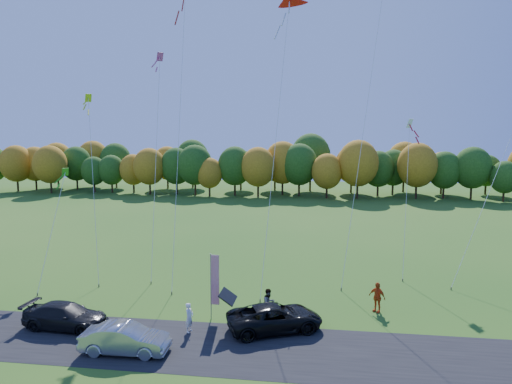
# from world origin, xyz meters

# --- Properties ---
(ground) EXTENTS (160.00, 160.00, 0.00)m
(ground) POSITION_xyz_m (0.00, 0.00, 0.00)
(ground) COLOR #205215
(asphalt_strip) EXTENTS (90.00, 6.00, 0.01)m
(asphalt_strip) POSITION_xyz_m (0.00, -4.00, 0.01)
(asphalt_strip) COLOR black
(asphalt_strip) RESTS_ON ground
(tree_line) EXTENTS (116.00, 12.00, 10.00)m
(tree_line) POSITION_xyz_m (0.00, 55.00, 0.00)
(tree_line) COLOR #1E4711
(tree_line) RESTS_ON ground
(black_suv) EXTENTS (6.02, 4.45, 1.52)m
(black_suv) POSITION_xyz_m (2.13, -1.53, 0.76)
(black_suv) COLOR black
(black_suv) RESTS_ON ground
(silver_sedan) EXTENTS (4.57, 1.69, 1.49)m
(silver_sedan) POSITION_xyz_m (-5.25, -5.25, 0.75)
(silver_sedan) COLOR #9F9FA3
(silver_sedan) RESTS_ON ground
(dark_truck_a) EXTENTS (5.10, 2.34, 1.45)m
(dark_truck_a) POSITION_xyz_m (-9.92, -2.85, 0.72)
(dark_truck_a) COLOR black
(dark_truck_a) RESTS_ON ground
(person_tailgate_a) EXTENTS (0.54, 0.70, 1.70)m
(person_tailgate_a) POSITION_xyz_m (-2.68, -2.39, 0.85)
(person_tailgate_a) COLOR white
(person_tailgate_a) RESTS_ON ground
(person_tailgate_b) EXTENTS (1.10, 1.11, 1.80)m
(person_tailgate_b) POSITION_xyz_m (1.58, 0.25, 0.90)
(person_tailgate_b) COLOR gray
(person_tailgate_b) RESTS_ON ground
(person_east) EXTENTS (1.18, 1.05, 1.92)m
(person_east) POSITION_xyz_m (8.26, 2.08, 0.96)
(person_east) COLOR #C04112
(person_east) RESTS_ON ground
(feather_flag) EXTENTS (0.54, 0.07, 4.10)m
(feather_flag) POSITION_xyz_m (-1.67, -0.44, 2.51)
(feather_flag) COLOR #999999
(feather_flag) RESTS_ON ground
(kite_delta_blue) EXTENTS (3.65, 10.25, 25.35)m
(kite_delta_blue) POSITION_xyz_m (-6.23, 8.17, 13.24)
(kite_delta_blue) COLOR #4C3F33
(kite_delta_blue) RESTS_ON ground
(kite_parafoil_orange) EXTENTS (6.55, 13.74, 34.05)m
(kite_parafoil_orange) POSITION_xyz_m (8.67, 12.29, 16.86)
(kite_parafoil_orange) COLOR #4C3F33
(kite_parafoil_orange) RESTS_ON ground
(kite_delta_red) EXTENTS (2.72, 9.71, 23.14)m
(kite_delta_red) POSITION_xyz_m (1.39, 7.28, 11.71)
(kite_delta_red) COLOR #4C3F33
(kite_delta_red) RESTS_ON ground
(kite_parafoil_rainbow) EXTENTS (9.16, 6.73, 17.22)m
(kite_parafoil_rainbow) POSITION_xyz_m (17.84, 10.01, 8.43)
(kite_parafoil_rainbow) COLOR #4C3F33
(kite_parafoil_rainbow) RESTS_ON ground
(kite_diamond_yellow) EXTENTS (3.64, 6.14, 14.75)m
(kite_diamond_yellow) POSITION_xyz_m (-12.95, 6.88, 7.17)
(kite_diamond_yellow) COLOR #4C3F33
(kite_diamond_yellow) RESTS_ON ground
(kite_diamond_green) EXTENTS (1.44, 6.41, 8.78)m
(kite_diamond_green) POSITION_xyz_m (-15.22, 4.74, 4.25)
(kite_diamond_green) COLOR #4C3F33
(kite_diamond_green) RESTS_ON ground
(kite_diamond_white) EXTENTS (1.80, 6.45, 12.81)m
(kite_diamond_white) POSITION_xyz_m (11.54, 11.38, 6.25)
(kite_diamond_white) COLOR #4C3F33
(kite_diamond_white) RESTS_ON ground
(kite_diamond_pink) EXTENTS (1.92, 7.58, 18.40)m
(kite_diamond_pink) POSITION_xyz_m (-8.48, 8.72, 9.01)
(kite_diamond_pink) COLOR #4C3F33
(kite_diamond_pink) RESTS_ON ground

